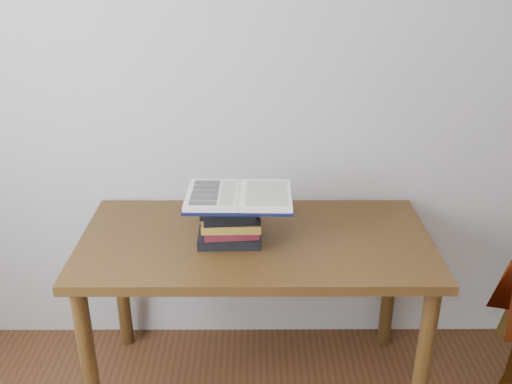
{
  "coord_description": "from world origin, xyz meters",
  "views": [
    {
      "loc": [
        -0.06,
        -0.56,
        1.8
      ],
      "look_at": [
        -0.05,
        1.3,
        0.96
      ],
      "focal_mm": 40.0,
      "sensor_mm": 36.0,
      "label": 1
    }
  ],
  "objects": [
    {
      "name": "room_shell",
      "position": [
        -0.08,
        0.01,
        1.63
      ],
      "size": [
        3.54,
        3.54,
        2.62
      ],
      "color": "#B4B0AA",
      "rests_on": "ground"
    },
    {
      "name": "desk",
      "position": [
        -0.05,
        1.38,
        0.63
      ],
      "size": [
        1.36,
        0.68,
        0.73
      ],
      "color": "#4C3313",
      "rests_on": "ground"
    },
    {
      "name": "book_stack",
      "position": [
        -0.15,
        1.36,
        0.82
      ],
      "size": [
        0.27,
        0.2,
        0.18
      ],
      "color": "black",
      "rests_on": "desk"
    },
    {
      "name": "open_book",
      "position": [
        -0.11,
        1.33,
        0.93
      ],
      "size": [
        0.4,
        0.28,
        0.03
      ],
      "rotation": [
        0.0,
        0.0,
        -0.02
      ],
      "color": "black",
      "rests_on": "book_stack"
    }
  ]
}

